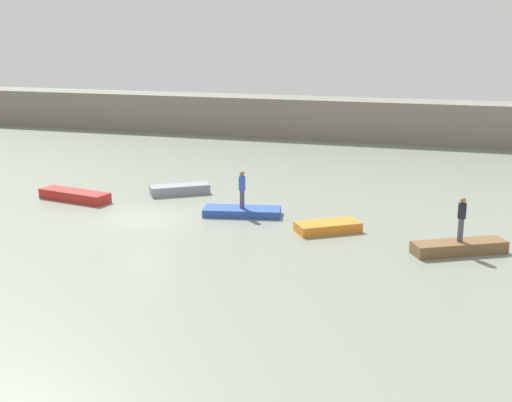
# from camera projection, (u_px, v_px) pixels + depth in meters

# --- Properties ---
(ground_plane) EXTENTS (120.00, 120.00, 0.00)m
(ground_plane) POSITION_uv_depth(u_px,v_px,m) (144.00, 219.00, 30.15)
(ground_plane) COLOR gray
(embankment_wall) EXTENTS (80.00, 1.20, 3.15)m
(embankment_wall) POSITION_uv_depth(u_px,v_px,m) (282.00, 118.00, 52.56)
(embankment_wall) COLOR gray
(embankment_wall) RESTS_ON ground_plane
(rowboat_red) EXTENTS (4.05, 1.76, 0.50)m
(rowboat_red) POSITION_uv_depth(u_px,v_px,m) (75.00, 195.00, 33.43)
(rowboat_red) COLOR red
(rowboat_red) RESTS_ON ground_plane
(rowboat_grey) EXTENTS (3.11, 2.58, 0.49)m
(rowboat_grey) POSITION_uv_depth(u_px,v_px,m) (180.00, 189.00, 34.70)
(rowboat_grey) COLOR gray
(rowboat_grey) RESTS_ON ground_plane
(rowboat_blue) EXTENTS (3.79, 1.97, 0.35)m
(rowboat_blue) POSITION_uv_depth(u_px,v_px,m) (242.00, 212.00, 30.72)
(rowboat_blue) COLOR #2B4CAD
(rowboat_blue) RESTS_ON ground_plane
(rowboat_orange) EXTENTS (2.94, 2.52, 0.41)m
(rowboat_orange) POSITION_uv_depth(u_px,v_px,m) (328.00, 227.00, 28.23)
(rowboat_orange) COLOR orange
(rowboat_orange) RESTS_ON ground_plane
(rowboat_brown) EXTENTS (3.73, 2.63, 0.48)m
(rowboat_brown) POSITION_uv_depth(u_px,v_px,m) (459.00, 247.00, 25.47)
(rowboat_brown) COLOR brown
(rowboat_brown) RESTS_ON ground_plane
(person_dark_shirt) EXTENTS (0.32, 0.32, 1.77)m
(person_dark_shirt) POSITION_uv_depth(u_px,v_px,m) (462.00, 217.00, 25.16)
(person_dark_shirt) COLOR #4C4C56
(person_dark_shirt) RESTS_ON rowboat_brown
(person_blue_shirt) EXTENTS (0.32, 0.32, 1.78)m
(person_blue_shirt) POSITION_uv_depth(u_px,v_px,m) (242.00, 187.00, 30.43)
(person_blue_shirt) COLOR #4C4C56
(person_blue_shirt) RESTS_ON rowboat_blue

